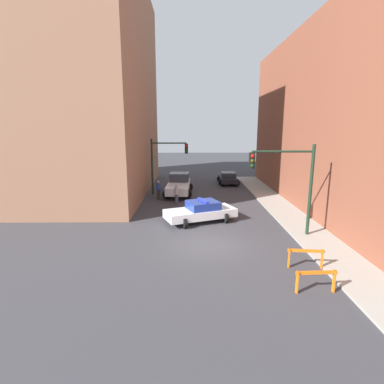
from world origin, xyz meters
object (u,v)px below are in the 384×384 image
Objects in this scene: white_truck at (179,185)px; pedestrian_crossing at (177,194)px; traffic_light_near at (291,176)px; police_car at (201,211)px; parked_car_near at (228,178)px; barrier_mid at (306,255)px; barrier_front at (316,278)px; pedestrian_corner at (158,190)px; traffic_light_far at (164,158)px.

white_truck is 3.30× the size of pedestrian_crossing.
traffic_light_near is 6.30m from police_car.
parked_car_near reaches higher than barrier_mid.
white_truck reaches higher than parked_car_near.
parked_car_near is at bearing 91.10° from barrier_front.
pedestrian_corner reaches higher than police_car.
pedestrian_crossing reaches higher than parked_car_near.
white_truck is at bearing 4.10° from traffic_light_far.
barrier_front and barrier_mid have the same top height.
police_car is at bearing -121.63° from pedestrian_crossing.
police_car reaches higher than parked_car_near.
barrier_mid is (0.83, -20.71, -0.06)m from parked_car_near.
barrier_front is at bearing -87.58° from parked_car_near.
police_car is at bearing -69.75° from traffic_light_far.
barrier_mid is (0.39, 2.04, 0.00)m from barrier_front.
barrier_mid is at bearing -96.86° from traffic_light_near.
traffic_light_near is 1.00× the size of traffic_light_far.
barrier_front is (5.79, -17.47, -0.29)m from white_truck.
pedestrian_crossing is at bearing -70.92° from traffic_light_far.
traffic_light_near reaches higher than traffic_light_far.
traffic_light_far is 4.73m from pedestrian_crossing.
police_car is 8.14m from barrier_mid.
pedestrian_corner is at bearing 132.09° from traffic_light_near.
white_truck is 16.62m from barrier_mid.
traffic_light_near is 3.25× the size of barrier_front.
pedestrian_corner is (-1.67, 1.78, 0.00)m from pedestrian_crossing.
white_truck reaches higher than barrier_front.
barrier_front is at bearing -98.18° from traffic_light_near.
barrier_front is at bearing -100.77° from barrier_mid.
traffic_light_far reaches higher than parked_car_near.
traffic_light_far reaches higher than police_car.
pedestrian_crossing reaches higher than barrier_front.
white_truck is at bearing -164.72° from pedestrian_corner.
pedestrian_crossing is (-0.06, -3.87, -0.04)m from white_truck.
traffic_light_far is 3.25× the size of barrier_front.
traffic_light_near reaches higher than barrier_mid.
traffic_light_near is 5.01m from barrier_mid.
parked_car_near is 22.76m from barrier_front.
police_car reaches higher than barrier_front.
barrier_front is (7.52, -15.38, -0.24)m from pedestrian_corner.
barrier_front is at bearing -67.61° from traffic_light_far.
parked_car_near is (-1.31, 16.67, -2.86)m from traffic_light_near.
pedestrian_crossing is 1.04× the size of barrier_mid.
white_truck reaches higher than pedestrian_crossing.
white_truck is at bearing -10.24° from police_car.
traffic_light_near is at bearing 83.14° from barrier_mid.
police_car is 3.04× the size of pedestrian_corner.
traffic_light_far is at bearing -139.97° from parked_car_near.
parked_car_near is at bearing -36.39° from police_car.
pedestrian_corner is at bearing 116.05° from barrier_front.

